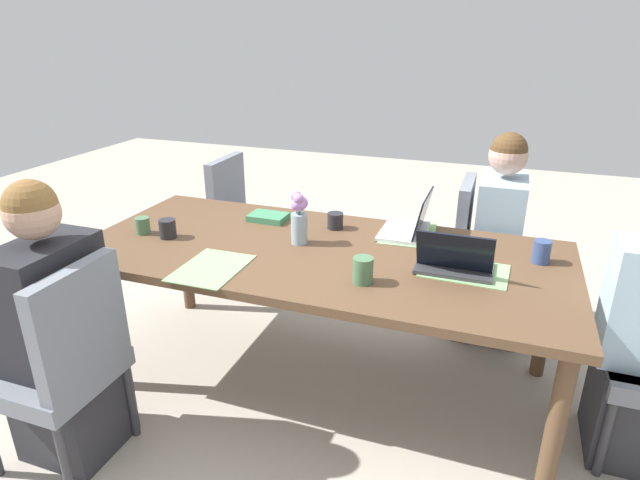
% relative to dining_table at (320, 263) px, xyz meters
% --- Properties ---
extents(ground_plane, '(10.00, 10.00, 0.00)m').
position_rel_dining_table_xyz_m(ground_plane, '(0.00, 0.00, -0.66)').
color(ground_plane, '#B2A899').
extents(dining_table, '(2.28, 1.02, 0.73)m').
position_rel_dining_table_xyz_m(dining_table, '(0.00, 0.00, 0.00)').
color(dining_table, brown).
rests_on(dining_table, ground_plane).
extents(chair_far_left_near, '(0.44, 0.44, 0.90)m').
position_rel_dining_table_xyz_m(chair_far_left_near, '(0.70, 0.82, -0.16)').
color(chair_far_left_near, slate).
rests_on(chair_far_left_near, ground_plane).
extents(person_far_left_near, '(0.36, 0.40, 1.19)m').
position_rel_dining_table_xyz_m(person_far_left_near, '(0.78, 0.76, -0.14)').
color(person_far_left_near, '#2D2D33').
rests_on(person_far_left_near, ground_plane).
extents(chair_near_left_far, '(0.44, 0.44, 0.90)m').
position_rel_dining_table_xyz_m(chair_near_left_far, '(-0.76, -0.85, -0.16)').
color(chair_near_left_far, slate).
rests_on(chair_near_left_far, ground_plane).
extents(person_near_left_far, '(0.36, 0.40, 1.19)m').
position_rel_dining_table_xyz_m(person_near_left_far, '(-0.83, -0.79, -0.14)').
color(person_near_left_far, '#2D2D33').
rests_on(person_near_left_far, ground_plane).
extents(chair_far_right_near, '(0.44, 0.44, 0.90)m').
position_rel_dining_table_xyz_m(chair_far_right_near, '(-0.86, 0.85, -0.16)').
color(chair_far_right_near, slate).
rests_on(chair_far_right_near, ground_plane).
extents(flower_vase, '(0.08, 0.10, 0.26)m').
position_rel_dining_table_xyz_m(flower_vase, '(-0.12, 0.05, 0.20)').
color(flower_vase, '#8EA8B7').
rests_on(flower_vase, dining_table).
extents(placemat_far_left_near, '(0.28, 0.38, 0.00)m').
position_rel_dining_table_xyz_m(placemat_far_left_near, '(0.35, 0.35, 0.07)').
color(placemat_far_left_near, '#7FAD70').
rests_on(placemat_far_left_near, dining_table).
extents(placemat_head_right_left_mid, '(0.37, 0.27, 0.00)m').
position_rel_dining_table_xyz_m(placemat_head_right_left_mid, '(0.66, -0.01, 0.07)').
color(placemat_head_right_left_mid, '#7FAD70').
rests_on(placemat_head_right_left_mid, dining_table).
extents(placemat_near_left_far, '(0.26, 0.36, 0.00)m').
position_rel_dining_table_xyz_m(placemat_near_left_far, '(-0.37, -0.35, 0.07)').
color(placemat_near_left_far, '#7FAD70').
rests_on(placemat_near_left_far, dining_table).
extents(laptop_far_left_near, '(0.22, 0.32, 0.21)m').
position_rel_dining_table_xyz_m(laptop_far_left_near, '(0.35, 0.34, 0.11)').
color(laptop_far_left_near, silver).
rests_on(laptop_far_left_near, dining_table).
extents(laptop_head_right_left_mid, '(0.32, 0.22, 0.20)m').
position_rel_dining_table_xyz_m(laptop_head_right_left_mid, '(0.62, -0.03, 0.11)').
color(laptop_head_right_left_mid, '#38383D').
rests_on(laptop_head_right_left_mid, dining_table).
extents(coffee_mug_near_left, '(0.08, 0.08, 0.09)m').
position_rel_dining_table_xyz_m(coffee_mug_near_left, '(-0.76, -0.11, 0.11)').
color(coffee_mug_near_left, '#232328').
rests_on(coffee_mug_near_left, dining_table).
extents(coffee_mug_near_right, '(0.08, 0.08, 0.10)m').
position_rel_dining_table_xyz_m(coffee_mug_near_right, '(0.97, 0.20, 0.12)').
color(coffee_mug_near_right, '#33477A').
rests_on(coffee_mug_near_right, dining_table).
extents(coffee_mug_centre_left, '(0.08, 0.08, 0.11)m').
position_rel_dining_table_xyz_m(coffee_mug_centre_left, '(0.28, -0.26, 0.12)').
color(coffee_mug_centre_left, '#47704C').
rests_on(coffee_mug_centre_left, dining_table).
extents(coffee_mug_centre_right, '(0.08, 0.08, 0.08)m').
position_rel_dining_table_xyz_m(coffee_mug_centre_right, '(-0.02, 0.30, 0.11)').
color(coffee_mug_centre_right, '#232328').
rests_on(coffee_mug_centre_right, dining_table).
extents(coffee_mug_far_left, '(0.07, 0.07, 0.08)m').
position_rel_dining_table_xyz_m(coffee_mug_far_left, '(-0.91, -0.10, 0.11)').
color(coffee_mug_far_left, '#47704C').
rests_on(coffee_mug_far_left, dining_table).
extents(book_red_cover, '(0.20, 0.14, 0.03)m').
position_rel_dining_table_xyz_m(book_red_cover, '(-0.40, 0.29, 0.08)').
color(book_red_cover, '#3D7F56').
rests_on(book_red_cover, dining_table).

